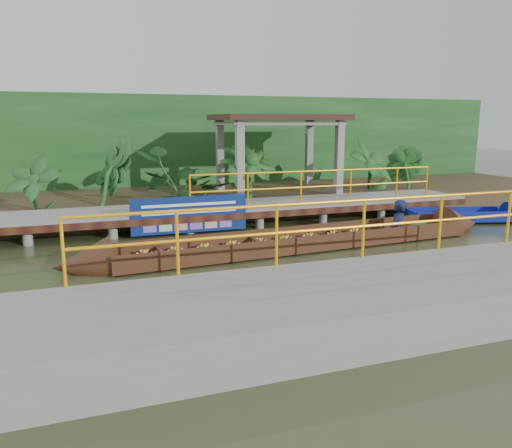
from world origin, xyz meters
name	(u,v)px	position (x,y,z in m)	size (l,w,h in m)	color
ground	(259,254)	(0.00, 0.00, 0.00)	(80.00, 80.00, 0.00)	#2C3118
land_strip	(189,198)	(0.00, 7.50, 0.23)	(30.00, 8.00, 0.45)	#322919
far_dock	(219,209)	(0.02, 3.43, 0.48)	(16.00, 2.06, 1.66)	slate
near_dock	(412,297)	(1.00, -4.20, 0.30)	(18.00, 2.40, 1.73)	slate
pavilion	(278,126)	(3.00, 6.30, 2.82)	(4.40, 3.00, 3.00)	slate
foliage_backdrop	(175,146)	(0.00, 10.00, 2.00)	(30.00, 0.80, 4.00)	#133C16
vendor_boat	(312,237)	(1.44, 0.23, 0.23)	(11.12, 1.85, 2.25)	#35190E
moored_blue_boat	(488,216)	(7.82, 1.30, 0.15)	(3.69, 1.85, 0.85)	navy
blue_banner	(190,214)	(-1.03, 2.48, 0.56)	(3.09, 0.04, 0.97)	navy
tropical_plants	(241,173)	(1.29, 5.30, 1.31)	(14.37, 1.37, 1.71)	#133C16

